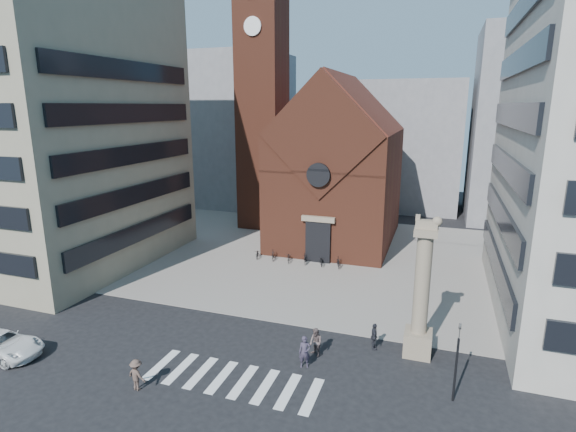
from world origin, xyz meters
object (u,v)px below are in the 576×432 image
(traffic_light, at_px, (457,361))
(white_car, at_px, (0,345))
(pedestrian_1, at_px, (316,342))
(scooter_0, at_px, (257,254))
(lion_column, at_px, (421,301))
(pedestrian_2, at_px, (374,337))
(pedestrian_0, at_px, (305,352))

(traffic_light, bearing_deg, white_car, -170.52)
(traffic_light, height_order, white_car, traffic_light)
(pedestrian_1, xyz_separation_m, scooter_0, (-10.16, 15.27, -0.41))
(lion_column, relative_size, pedestrian_2, 5.07)
(white_car, bearing_deg, pedestrian_1, -73.34)
(pedestrian_0, height_order, pedestrian_1, pedestrian_0)
(scooter_0, bearing_deg, traffic_light, -62.46)
(lion_column, bearing_deg, white_car, -160.70)
(pedestrian_1, relative_size, scooter_0, 1.10)
(traffic_light, bearing_deg, pedestrian_0, 176.71)
(pedestrian_0, height_order, scooter_0, pedestrian_0)
(white_car, bearing_deg, traffic_light, -82.67)
(lion_column, height_order, traffic_light, lion_column)
(pedestrian_1, distance_m, scooter_0, 18.35)
(pedestrian_0, bearing_deg, lion_column, 10.50)
(scooter_0, bearing_deg, pedestrian_0, -78.10)
(traffic_light, relative_size, white_car, 0.83)
(lion_column, relative_size, scooter_0, 5.43)
(pedestrian_2, bearing_deg, scooter_0, 28.44)
(lion_column, bearing_deg, pedestrian_2, -173.49)
(white_car, height_order, pedestrian_0, pedestrian_0)
(pedestrian_2, bearing_deg, traffic_light, -145.59)
(white_car, bearing_deg, scooter_0, -22.05)
(pedestrian_0, xyz_separation_m, pedestrian_1, (0.28, 1.35, -0.07))
(lion_column, height_order, pedestrian_1, lion_column)
(pedestrian_0, bearing_deg, white_car, 175.28)
(lion_column, bearing_deg, scooter_0, 140.61)
(white_car, distance_m, pedestrian_2, 22.55)
(traffic_light, bearing_deg, scooter_0, 136.38)
(lion_column, xyz_separation_m, white_car, (-23.66, -8.29, -2.73))
(white_car, bearing_deg, pedestrian_0, -77.07)
(lion_column, height_order, pedestrian_2, lion_column)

